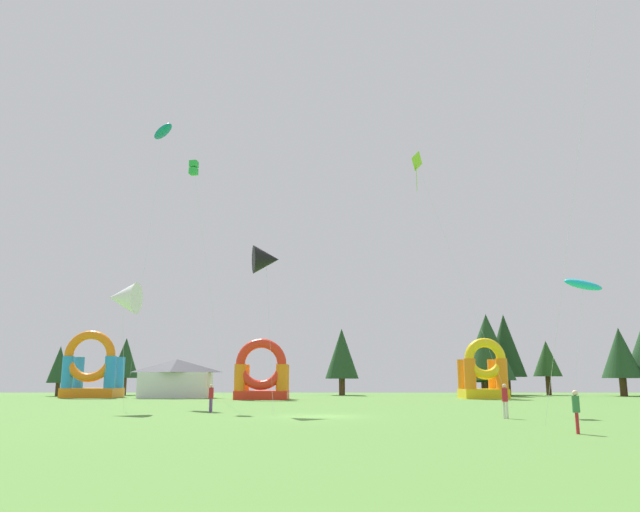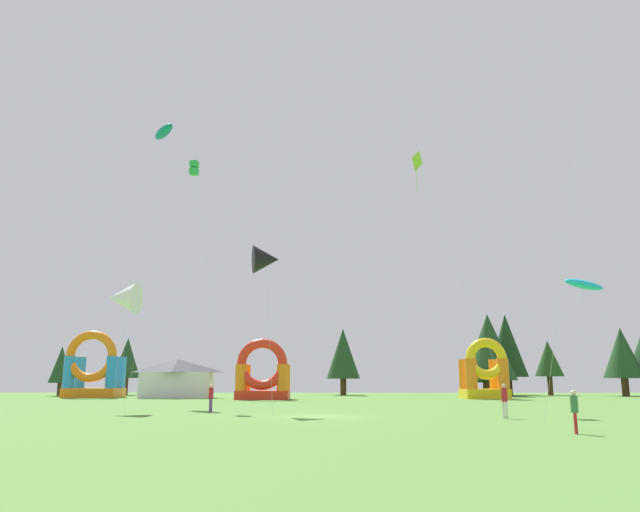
# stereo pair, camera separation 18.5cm
# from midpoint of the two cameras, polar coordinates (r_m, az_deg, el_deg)

# --- Properties ---
(ground_plane) EXTENTS (120.00, 120.00, 0.00)m
(ground_plane) POSITION_cam_midpoint_polar(r_m,az_deg,el_deg) (34.61, 0.04, -14.61)
(ground_plane) COLOR #548438
(kite_lime_diamond) EXTENTS (6.97, 1.25, 18.80)m
(kite_lime_diamond) POSITION_cam_midpoint_polar(r_m,az_deg,el_deg) (47.98, 8.97, 8.44)
(kite_lime_diamond) COLOR #8CD826
(kite_lime_diamond) RESTS_ON ground_plane
(kite_green_box) EXTENTS (2.18, 8.58, 19.60)m
(kite_green_box) POSITION_cam_midpoint_polar(r_m,az_deg,el_deg) (52.17, -11.44, 7.90)
(kite_green_box) COLOR green
(kite_green_box) RESTS_ON ground_plane
(kite_black_delta) EXTENTS (2.08, 5.02, 10.49)m
(kite_black_delta) POSITION_cam_midpoint_polar(r_m,az_deg,el_deg) (39.78, -4.88, -0.32)
(kite_black_delta) COLOR black
(kite_black_delta) RESTS_ON ground_plane
(kite_teal_parafoil) EXTENTS (5.00, 6.29, 26.81)m
(kite_teal_parafoil) POSITION_cam_midpoint_polar(r_m,az_deg,el_deg) (64.44, -14.15, 11.06)
(kite_teal_parafoil) COLOR #0C7F7A
(kite_teal_parafoil) RESTS_ON ground_plane
(kite_cyan_parafoil) EXTENTS (3.18, 1.95, 8.87)m
(kite_cyan_parafoil) POSITION_cam_midpoint_polar(r_m,az_deg,el_deg) (45.36, 23.31, -2.44)
(kite_cyan_parafoil) COLOR #19B7CC
(kite_cyan_parafoil) RESTS_ON ground_plane
(kite_white_delta) EXTENTS (2.13, 2.37, 8.26)m
(kite_white_delta) POSITION_cam_midpoint_polar(r_m,az_deg,el_deg) (42.31, -17.62, -3.72)
(kite_white_delta) COLOR white
(kite_white_delta) RESTS_ON ground_plane
(person_left_edge) EXTENTS (0.34, 0.34, 1.59)m
(person_left_edge) POSITION_cam_midpoint_polar(r_m,az_deg,el_deg) (25.47, 22.66, -12.82)
(person_left_edge) COLOR #B21E26
(person_left_edge) RESTS_ON ground_plane
(person_near_camera) EXTENTS (0.41, 0.41, 1.70)m
(person_near_camera) POSITION_cam_midpoint_polar(r_m,az_deg,el_deg) (39.36, -9.91, -12.57)
(person_near_camera) COLOR #724C8C
(person_near_camera) RESTS_ON ground_plane
(person_midfield) EXTENTS (0.43, 0.43, 1.76)m
(person_midfield) POSITION_cam_midpoint_polar(r_m,az_deg,el_deg) (34.11, 16.83, -12.43)
(person_midfield) COLOR silver
(person_midfield) RESTS_ON ground_plane
(inflatable_red_slide) EXTENTS (4.46, 4.30, 6.17)m
(inflatable_red_slide) POSITION_cam_midpoint_polar(r_m,az_deg,el_deg) (67.45, 15.05, -10.67)
(inflatable_red_slide) COLOR yellow
(inflatable_red_slide) RESTS_ON ground_plane
(inflatable_yellow_castle) EXTENTS (5.25, 4.10, 5.95)m
(inflatable_yellow_castle) POSITION_cam_midpoint_polar(r_m,az_deg,el_deg) (62.96, -5.24, -11.14)
(inflatable_yellow_castle) COLOR red
(inflatable_yellow_castle) RESTS_ON ground_plane
(inflatable_orange_dome) EXTENTS (5.80, 4.22, 7.23)m
(inflatable_orange_dome) POSITION_cam_midpoint_polar(r_m,az_deg,el_deg) (73.21, -20.16, -10.11)
(inflatable_orange_dome) COLOR orange
(inflatable_orange_dome) RESTS_ON ground_plane
(festival_tent) EXTENTS (7.22, 4.12, 4.10)m
(festival_tent) POSITION_cam_midpoint_polar(r_m,az_deg,el_deg) (69.28, -12.97, -10.97)
(festival_tent) COLOR silver
(festival_tent) RESTS_ON ground_plane
(tree_row_0) EXTENTS (2.69, 2.69, 5.91)m
(tree_row_0) POSITION_cam_midpoint_polar(r_m,az_deg,el_deg) (81.52, -22.75, -9.24)
(tree_row_0) COLOR #4C331E
(tree_row_0) RESTS_ON ground_plane
(tree_row_1) EXTENTS (3.47, 3.47, 7.21)m
(tree_row_1) POSITION_cam_midpoint_polar(r_m,az_deg,el_deg) (83.92, -17.33, -9.00)
(tree_row_1) COLOR #4C331E
(tree_row_1) RESTS_ON ground_plane
(tree_row_2) EXTENTS (4.23, 4.23, 8.34)m
(tree_row_2) POSITION_cam_midpoint_polar(r_m,az_deg,el_deg) (79.28, 2.22, -9.02)
(tree_row_2) COLOR #4C331E
(tree_row_2) RESTS_ON ground_plane
(tree_row_3) EXTENTS (4.18, 4.18, 6.85)m
(tree_row_3) POSITION_cam_midpoint_polar(r_m,az_deg,el_deg) (79.44, 15.05, -9.34)
(tree_row_3) COLOR #4C331E
(tree_row_3) RESTS_ON ground_plane
(tree_row_4) EXTENTS (6.40, 6.40, 9.79)m
(tree_row_4) POSITION_cam_midpoint_polar(r_m,az_deg,el_deg) (78.05, 15.39, -8.12)
(tree_row_4) COLOR #4C331E
(tree_row_4) RESTS_ON ground_plane
(tree_row_5) EXTENTS (5.07, 5.07, 10.22)m
(tree_row_5) POSITION_cam_midpoint_polar(r_m,az_deg,el_deg) (83.35, 16.90, -7.94)
(tree_row_5) COLOR #4C331E
(tree_row_5) RESTS_ON ground_plane
(tree_row_6) EXTENTS (3.56, 3.56, 6.81)m
(tree_row_6) POSITION_cam_midpoint_polar(r_m,az_deg,el_deg) (84.56, 20.41, -8.90)
(tree_row_6) COLOR #4C331E
(tree_row_6) RESTS_ON ground_plane
(tree_row_7) EXTENTS (4.62, 4.62, 8.10)m
(tree_row_7) POSITION_cam_midpoint_polar(r_m,az_deg,el_deg) (83.20, 26.20, -8.05)
(tree_row_7) COLOR #4C331E
(tree_row_7) RESTS_ON ground_plane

